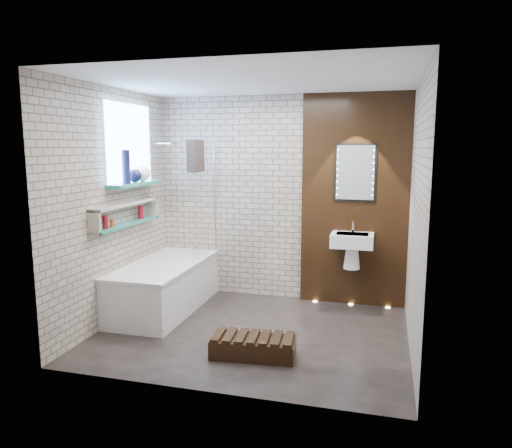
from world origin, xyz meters
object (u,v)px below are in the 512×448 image
(bathtub, at_px, (165,286))
(led_mirror, at_px, (355,173))
(washbasin, at_px, (352,245))
(bath_screen, at_px, (204,202))
(walnut_step, at_px, (253,347))

(bathtub, height_order, led_mirror, led_mirror)
(bathtub, relative_size, washbasin, 3.00)
(bath_screen, relative_size, walnut_step, 1.78)
(bathtub, relative_size, led_mirror, 2.49)
(bath_screen, xyz_separation_m, washbasin, (1.82, 0.18, -0.49))
(bathtub, xyz_separation_m, walnut_step, (1.39, -1.01, -0.20))
(bath_screen, xyz_separation_m, walnut_step, (1.03, -1.45, -1.19))
(bath_screen, bearing_deg, walnut_step, -54.48)
(washbasin, bearing_deg, bath_screen, -174.22)
(bath_screen, relative_size, washbasin, 2.41)
(walnut_step, bearing_deg, bath_screen, 125.52)
(bathtub, distance_m, washbasin, 2.32)
(washbasin, distance_m, led_mirror, 0.88)
(walnut_step, bearing_deg, bathtub, 144.03)
(bath_screen, distance_m, led_mirror, 1.89)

